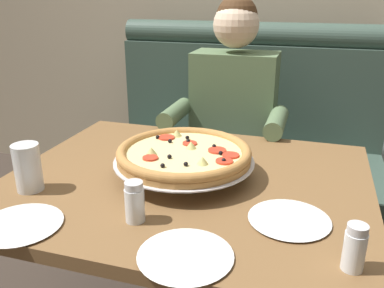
{
  "coord_description": "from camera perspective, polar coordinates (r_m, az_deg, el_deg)",
  "views": [
    {
      "loc": [
        0.37,
        -1.14,
        1.29
      ],
      "look_at": [
        -0.01,
        0.08,
        0.81
      ],
      "focal_mm": 38.3,
      "sensor_mm": 36.0,
      "label": 1
    }
  ],
  "objects": [
    {
      "name": "booth_bench",
      "position": [
        2.3,
        6.5,
        -2.42
      ],
      "size": [
        1.49,
        0.78,
        1.13
      ],
      "color": "#384C42",
      "rests_on": "ground_plane"
    },
    {
      "name": "dining_table",
      "position": [
        1.37,
        -0.8,
        -8.08
      ],
      "size": [
        1.15,
        0.95,
        0.72
      ],
      "color": "brown",
      "rests_on": "ground_plane"
    },
    {
      "name": "diner_main",
      "position": [
        1.94,
        5.17,
        3.09
      ],
      "size": [
        0.54,
        0.64,
        1.27
      ],
      "color": "#2D3342",
      "rests_on": "ground_plane"
    },
    {
      "name": "pizza",
      "position": [
        1.32,
        -1.12,
        -1.47
      ],
      "size": [
        0.45,
        0.45,
        0.11
      ],
      "color": "silver",
      "rests_on": "dining_table"
    },
    {
      "name": "shaker_pepper_flakes",
      "position": [
        0.97,
        21.65,
        -13.65
      ],
      "size": [
        0.05,
        0.05,
        0.11
      ],
      "color": "white",
      "rests_on": "dining_table"
    },
    {
      "name": "shaker_parmesan",
      "position": [
        1.09,
        -7.98,
        -8.33
      ],
      "size": [
        0.05,
        0.05,
        0.11
      ],
      "color": "white",
      "rests_on": "dining_table"
    },
    {
      "name": "plate_near_left",
      "position": [
        1.12,
        13.4,
        -9.91
      ],
      "size": [
        0.22,
        0.22,
        0.02
      ],
      "color": "white",
      "rests_on": "dining_table"
    },
    {
      "name": "plate_near_right",
      "position": [
        1.16,
        -22.86,
        -10.04
      ],
      "size": [
        0.22,
        0.22,
        0.02
      ],
      "color": "white",
      "rests_on": "dining_table"
    },
    {
      "name": "plate_far_side",
      "position": [
        0.96,
        -0.92,
        -14.98
      ],
      "size": [
        0.22,
        0.22,
        0.02
      ],
      "color": "white",
      "rests_on": "dining_table"
    },
    {
      "name": "drinking_glass",
      "position": [
        1.32,
        -21.85,
        -3.45
      ],
      "size": [
        0.08,
        0.08,
        0.15
      ],
      "color": "silver",
      "rests_on": "dining_table"
    }
  ]
}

